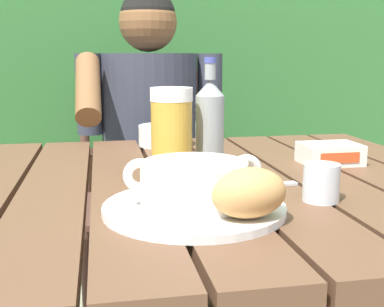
% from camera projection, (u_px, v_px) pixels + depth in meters
% --- Properties ---
extents(dining_table, '(1.14, 0.94, 0.76)m').
position_uv_depth(dining_table, '(190.00, 228.00, 0.97)').
color(dining_table, brown).
rests_on(dining_table, ground_plane).
extents(hedge_backdrop, '(3.90, 0.89, 2.83)m').
position_uv_depth(hedge_backdrop, '(190.00, 24.00, 2.38)').
color(hedge_backdrop, '#316A30').
rests_on(hedge_backdrop, ground_plane).
extents(chair_near_diner, '(0.50, 0.44, 0.94)m').
position_uv_depth(chair_near_diner, '(148.00, 197.00, 1.88)').
color(chair_near_diner, brown).
rests_on(chair_near_diner, ground_plane).
extents(person_eating, '(0.48, 0.47, 1.21)m').
position_uv_depth(person_eating, '(151.00, 142.00, 1.64)').
color(person_eating, '#343745').
rests_on(person_eating, ground_plane).
extents(serving_plate, '(0.28, 0.28, 0.01)m').
position_uv_depth(serving_plate, '(194.00, 208.00, 0.75)').
color(serving_plate, white).
rests_on(serving_plate, dining_table).
extents(soup_bowl, '(0.21, 0.16, 0.07)m').
position_uv_depth(soup_bowl, '(194.00, 182.00, 0.74)').
color(soup_bowl, white).
rests_on(soup_bowl, serving_plate).
extents(bread_roll, '(0.13, 0.11, 0.07)m').
position_uv_depth(bread_roll, '(249.00, 193.00, 0.68)').
color(bread_roll, tan).
rests_on(bread_roll, serving_plate).
extents(beer_glass, '(0.08, 0.08, 0.17)m').
position_uv_depth(beer_glass, '(172.00, 133.00, 0.94)').
color(beer_glass, gold).
rests_on(beer_glass, dining_table).
extents(beer_bottle, '(0.06, 0.06, 0.23)m').
position_uv_depth(beer_bottle, '(210.00, 125.00, 0.98)').
color(beer_bottle, gray).
rests_on(beer_bottle, dining_table).
extents(water_glass_small, '(0.06, 0.06, 0.06)m').
position_uv_depth(water_glass_small, '(321.00, 182.00, 0.80)').
color(water_glass_small, silver).
rests_on(water_glass_small, dining_table).
extents(butter_tub, '(0.12, 0.10, 0.04)m').
position_uv_depth(butter_tub, '(330.00, 154.00, 1.08)').
color(butter_tub, white).
rests_on(butter_tub, dining_table).
extents(table_knife, '(0.15, 0.03, 0.01)m').
position_uv_depth(table_knife, '(251.00, 186.00, 0.88)').
color(table_knife, silver).
rests_on(table_knife, dining_table).
extents(diner_bowl, '(0.14, 0.14, 0.05)m').
position_uv_depth(diner_bowl, '(166.00, 135.00, 1.30)').
color(diner_bowl, white).
rests_on(diner_bowl, dining_table).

